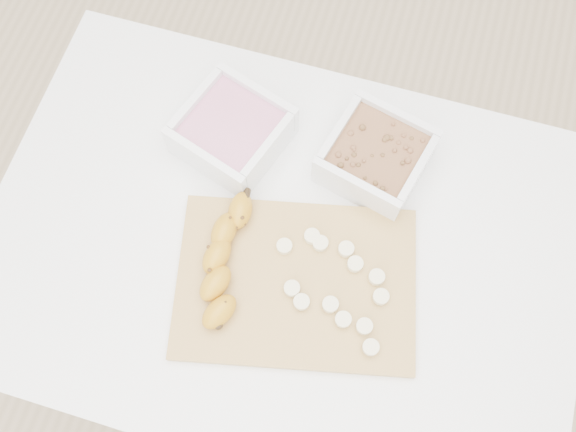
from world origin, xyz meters
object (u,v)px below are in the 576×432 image
(table, at_px, (283,261))
(bowl_granola, at_px, (376,156))
(banana, at_px, (225,262))
(bowl_yogurt, at_px, (232,131))
(cutting_board, at_px, (296,283))

(table, height_order, bowl_granola, bowl_granola)
(bowl_granola, height_order, banana, bowl_granola)
(bowl_yogurt, height_order, bowl_granola, bowl_yogurt)
(table, distance_m, banana, 0.16)
(cutting_board, xyz_separation_m, banana, (-0.12, -0.01, 0.03))
(table, height_order, bowl_yogurt, bowl_yogurt)
(table, bearing_deg, bowl_yogurt, 130.72)
(cutting_board, bearing_deg, table, 124.09)
(bowl_yogurt, xyz_separation_m, banana, (0.06, -0.22, -0.01))
(table, relative_size, cutting_board, 2.60)
(table, xyz_separation_m, bowl_granola, (0.11, 0.18, 0.13))
(cutting_board, height_order, banana, banana)
(table, xyz_separation_m, banana, (-0.08, -0.06, 0.13))
(banana, bearing_deg, table, 44.30)
(bowl_yogurt, bearing_deg, bowl_granola, 5.38)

